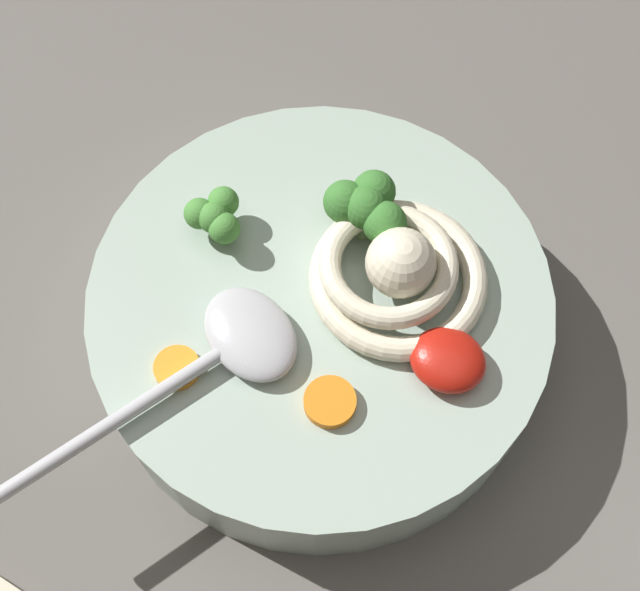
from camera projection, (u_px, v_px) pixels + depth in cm
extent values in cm
cube|color=#5B5651|center=(363.00, 330.00, 56.59)|extent=(107.72, 107.72, 3.64)
cylinder|color=#9EB2A3|center=(320.00, 318.00, 51.58)|extent=(26.07, 26.07, 6.12)
cylinder|color=olive|center=(320.00, 317.00, 51.36)|extent=(22.94, 22.94, 5.63)
torus|color=beige|center=(398.00, 279.00, 48.52)|extent=(9.88, 9.88, 1.36)
torus|color=beige|center=(391.00, 259.00, 47.82)|extent=(10.59, 10.59, 1.23)
sphere|color=beige|center=(400.00, 264.00, 46.92)|extent=(3.83, 3.83, 3.83)
ellipsoid|color=#B7B7BC|center=(250.00, 334.00, 46.95)|extent=(7.41, 6.85, 1.60)
cylinder|color=#B7B7BC|center=(128.00, 412.00, 45.04)|extent=(8.35, 13.30, 0.80)
ellipsoid|color=#B2190F|center=(448.00, 360.00, 46.17)|extent=(4.07, 3.66, 1.83)
cylinder|color=#7A9E60|center=(216.00, 230.00, 50.09)|extent=(0.91, 0.91, 0.97)
sphere|color=#478938|center=(213.00, 218.00, 48.85)|extent=(1.78, 1.78, 1.78)
sphere|color=#478938|center=(200.00, 214.00, 49.15)|extent=(1.78, 1.78, 1.78)
sphere|color=#478938|center=(224.00, 228.00, 48.65)|extent=(1.78, 1.78, 1.78)
sphere|color=#478938|center=(221.00, 206.00, 49.32)|extent=(1.78, 1.78, 1.78)
cylinder|color=#7A9E60|center=(364.00, 225.00, 50.02)|extent=(1.25, 1.25, 1.34)
sphere|color=#38752D|center=(366.00, 207.00, 48.31)|extent=(2.46, 2.46, 2.46)
sphere|color=#38752D|center=(345.00, 202.00, 48.73)|extent=(2.46, 2.46, 2.46)
sphere|color=#38752D|center=(381.00, 222.00, 48.04)|extent=(2.46, 2.46, 2.46)
sphere|color=#38752D|center=(374.00, 192.00, 48.96)|extent=(2.46, 2.46, 2.46)
cylinder|color=orange|center=(330.00, 402.00, 45.78)|extent=(2.76, 2.76, 0.66)
cylinder|color=orange|center=(177.00, 368.00, 46.73)|extent=(2.48, 2.48, 0.44)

